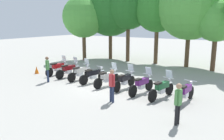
{
  "coord_description": "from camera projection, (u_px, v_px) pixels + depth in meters",
  "views": [
    {
      "loc": [
        7.45,
        -11.14,
        3.81
      ],
      "look_at": [
        0.0,
        0.5,
        0.9
      ],
      "focal_mm": 36.96,
      "sensor_mm": 36.0,
      "label": 1
    }
  ],
  "objects": [
    {
      "name": "motorcycle_3",
      "position": [
        93.0,
        75.0,
        14.55
      ],
      "size": [
        0.75,
        2.16,
        0.99
      ],
      "rotation": [
        0.0,
        0.0,
        1.37
      ],
      "color": "black",
      "rests_on": "ground_plane"
    },
    {
      "name": "tree_4",
      "position": [
        190.0,
        7.0,
        18.81
      ],
      "size": [
        5.41,
        5.41,
        7.7
      ],
      "color": "brown",
      "rests_on": "ground_plane"
    },
    {
      "name": "tree_5",
      "position": [
        217.0,
        20.0,
        17.41
      ],
      "size": [
        3.27,
        3.27,
        5.56
      ],
      "color": "brown",
      "rests_on": "ground_plane"
    },
    {
      "name": "traffic_cone",
      "position": [
        37.0,
        70.0,
        17.18
      ],
      "size": [
        0.32,
        0.32,
        0.55
      ],
      "primitive_type": "cone",
      "color": "orange",
      "rests_on": "ground_plane"
    },
    {
      "name": "motorcycle_6",
      "position": [
        142.0,
        84.0,
        12.35
      ],
      "size": [
        0.69,
        2.18,
        1.37
      ],
      "rotation": [
        0.0,
        0.0,
        1.42
      ],
      "color": "black",
      "rests_on": "ground_plane"
    },
    {
      "name": "motorcycle_8",
      "position": [
        185.0,
        92.0,
        10.97
      ],
      "size": [
        0.62,
        2.19,
        0.99
      ],
      "rotation": [
        0.0,
        0.0,
        1.48
      ],
      "color": "black",
      "rests_on": "ground_plane"
    },
    {
      "name": "tree_2",
      "position": [
        128.0,
        8.0,
        21.61
      ],
      "size": [
        4.08,
        4.08,
        7.13
      ],
      "color": "brown",
      "rests_on": "ground_plane"
    },
    {
      "name": "tree_0",
      "position": [
        83.0,
        17.0,
        22.43
      ],
      "size": [
        4.07,
        4.07,
        6.31
      ],
      "color": "brown",
      "rests_on": "ground_plane"
    },
    {
      "name": "person_2",
      "position": [
        47.0,
        67.0,
        14.67
      ],
      "size": [
        0.38,
        0.3,
        1.65
      ],
      "rotation": [
        0.0,
        0.0,
        4.17
      ],
      "color": "#232D4C",
      "rests_on": "ground_plane"
    },
    {
      "name": "motorcycle_7",
      "position": [
        162.0,
        88.0,
        11.6
      ],
      "size": [
        0.75,
        2.17,
        1.37
      ],
      "rotation": [
        0.0,
        0.0,
        1.37
      ],
      "color": "black",
      "rests_on": "ground_plane"
    },
    {
      "name": "motorcycle_0",
      "position": [
        58.0,
        68.0,
        16.77
      ],
      "size": [
        0.62,
        2.19,
        1.37
      ],
      "rotation": [
        0.0,
        0.0,
        1.54
      ],
      "color": "black",
      "rests_on": "ground_plane"
    },
    {
      "name": "person_0",
      "position": [
        112.0,
        83.0,
        10.95
      ],
      "size": [
        0.41,
        0.26,
        1.61
      ],
      "rotation": [
        0.0,
        0.0,
        4.42
      ],
      "color": "#232D4C",
      "rests_on": "ground_plane"
    },
    {
      "name": "ground_plane",
      "position": [
        108.0,
        86.0,
        13.9
      ],
      "size": [
        80.0,
        80.0,
        0.0
      ],
      "primitive_type": "plane",
      "color": "#9E9B93"
    },
    {
      "name": "tree_3",
      "position": [
        158.0,
        9.0,
        20.39
      ],
      "size": [
        4.06,
        4.06,
        6.91
      ],
      "color": "brown",
      "rests_on": "ground_plane"
    },
    {
      "name": "motorcycle_1",
      "position": [
        69.0,
        70.0,
        16.05
      ],
      "size": [
        0.65,
        2.19,
        1.37
      ],
      "rotation": [
        0.0,
        0.0,
        1.45
      ],
      "color": "black",
      "rests_on": "ground_plane"
    },
    {
      "name": "person_1",
      "position": [
        178.0,
        101.0,
        8.51
      ],
      "size": [
        0.25,
        0.41,
        1.61
      ],
      "rotation": [
        0.0,
        0.0,
        2.95
      ],
      "color": "black",
      "rests_on": "ground_plane"
    },
    {
      "name": "motorcycle_5",
      "position": [
        125.0,
        80.0,
        13.18
      ],
      "size": [
        0.62,
        2.19,
        1.37
      ],
      "rotation": [
        0.0,
        0.0,
        1.52
      ],
      "color": "black",
      "rests_on": "ground_plane"
    },
    {
      "name": "motorcycle_2",
      "position": [
        81.0,
        72.0,
        15.3
      ],
      "size": [
        0.62,
        2.19,
        1.37
      ],
      "rotation": [
        0.0,
        0.0,
        1.5
      ],
      "color": "black",
      "rests_on": "ground_plane"
    },
    {
      "name": "motorcycle_4",
      "position": [
        107.0,
        78.0,
        13.78
      ],
      "size": [
        0.69,
        2.18,
        1.37
      ],
      "rotation": [
        0.0,
        0.0,
        1.42
      ],
      "color": "black",
      "rests_on": "ground_plane"
    },
    {
      "name": "tree_1",
      "position": [
        110.0,
        9.0,
        23.04
      ],
      "size": [
        5.34,
        5.34,
        7.68
      ],
      "color": "brown",
      "rests_on": "ground_plane"
    }
  ]
}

